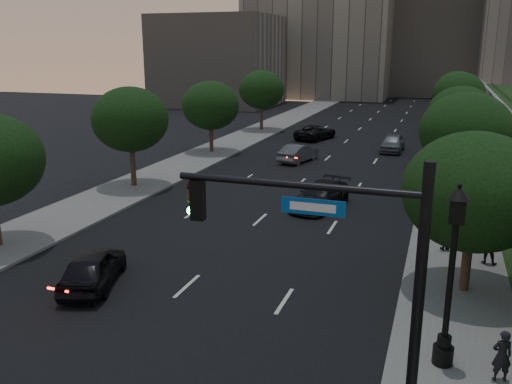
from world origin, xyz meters
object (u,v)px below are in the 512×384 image
at_px(street_lamp, 450,285).
at_px(pedestrian_c, 447,233).
at_px(sedan_mid_left, 299,153).
at_px(sedan_far_left, 316,132).
at_px(sedan_near_right, 320,196).
at_px(pedestrian_b, 489,245).
at_px(sedan_near_left, 93,268).
at_px(pedestrian_a, 502,356).
at_px(traffic_signal_mast, 365,308).
at_px(sedan_far_right, 393,143).

bearing_deg(street_lamp, pedestrian_c, 89.80).
height_order(sedan_mid_left, sedan_far_left, sedan_far_left).
bearing_deg(sedan_near_right, pedestrian_b, -23.28).
bearing_deg(street_lamp, sedan_near_left, 173.44).
bearing_deg(pedestrian_a, street_lamp, -30.83).
xyz_separation_m(sedan_near_left, sedan_mid_left, (1.55, 25.88, -0.02)).
distance_m(sedan_mid_left, pedestrian_c, 21.13).
relative_size(traffic_signal_mast, street_lamp, 1.25).
bearing_deg(sedan_far_right, pedestrian_a, -77.78).
bearing_deg(traffic_signal_mast, pedestrian_a, 49.30).
bearing_deg(pedestrian_b, sedan_mid_left, -39.48).
xyz_separation_m(street_lamp, sedan_near_right, (-7.00, 14.99, -1.90)).
distance_m(sedan_near_left, pedestrian_a, 14.74).
xyz_separation_m(traffic_signal_mast, pedestrian_b, (3.57, 12.93, -2.69)).
height_order(street_lamp, sedan_far_right, street_lamp).
relative_size(sedan_mid_left, sedan_far_right, 0.95).
xyz_separation_m(sedan_mid_left, pedestrian_a, (13.07, -27.74, 0.18)).
xyz_separation_m(traffic_signal_mast, street_lamp, (1.84, 4.24, -1.04)).
relative_size(street_lamp, sedan_near_right, 1.10).
bearing_deg(sedan_mid_left, street_lamp, 127.26).
bearing_deg(pedestrian_b, sedan_near_left, 40.93).
bearing_deg(pedestrian_a, pedestrian_b, -109.01).
relative_size(sedan_mid_left, sedan_near_right, 0.88).
distance_m(street_lamp, pedestrian_a, 2.32).
bearing_deg(street_lamp, sedan_far_left, 108.21).
xyz_separation_m(sedan_near_left, sedan_far_left, (0.34, 37.31, -0.01)).
relative_size(traffic_signal_mast, pedestrian_a, 4.58).
bearing_deg(sedan_mid_left, sedan_near_right, 124.59).
xyz_separation_m(sedan_near_right, sedan_far_right, (2.29, 19.59, 0.06)).
distance_m(traffic_signal_mast, sedan_far_right, 39.03).
relative_size(sedan_near_left, pedestrian_a, 2.88).
relative_size(sedan_near_right, pedestrian_c, 3.10).
bearing_deg(sedan_near_right, sedan_near_left, -101.86).
relative_size(sedan_near_left, sedan_mid_left, 0.99).
xyz_separation_m(sedan_near_right, pedestrian_b, (8.73, -6.30, 0.24)).
bearing_deg(street_lamp, sedan_far_right, 97.74).
xyz_separation_m(sedan_far_right, pedestrian_a, (6.21, -34.93, 0.11)).
distance_m(sedan_far_left, pedestrian_a, 41.69).
bearing_deg(pedestrian_c, sedan_far_right, -104.49).
bearing_deg(sedan_far_left, pedestrian_b, 132.07).
height_order(sedan_mid_left, pedestrian_c, pedestrian_c).
height_order(traffic_signal_mast, sedan_far_left, traffic_signal_mast).
xyz_separation_m(traffic_signal_mast, sedan_far_left, (-10.93, 43.06, -2.93)).
xyz_separation_m(traffic_signal_mast, sedan_near_right, (-5.16, 19.23, -2.93)).
distance_m(pedestrian_a, pedestrian_b, 9.05).
height_order(sedan_near_right, sedan_far_right, sedan_far_right).
relative_size(traffic_signal_mast, pedestrian_c, 4.26).
distance_m(sedan_near_right, sedan_far_right, 19.73).
distance_m(traffic_signal_mast, sedan_near_right, 20.13).
bearing_deg(sedan_far_right, traffic_signal_mast, -83.64).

